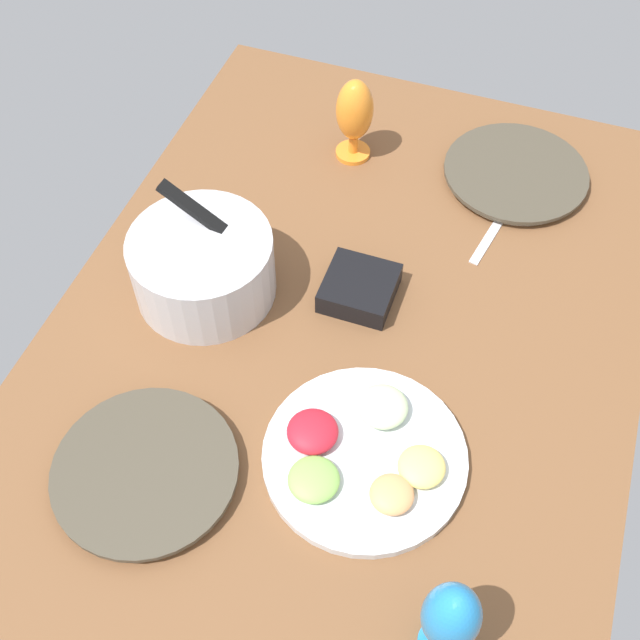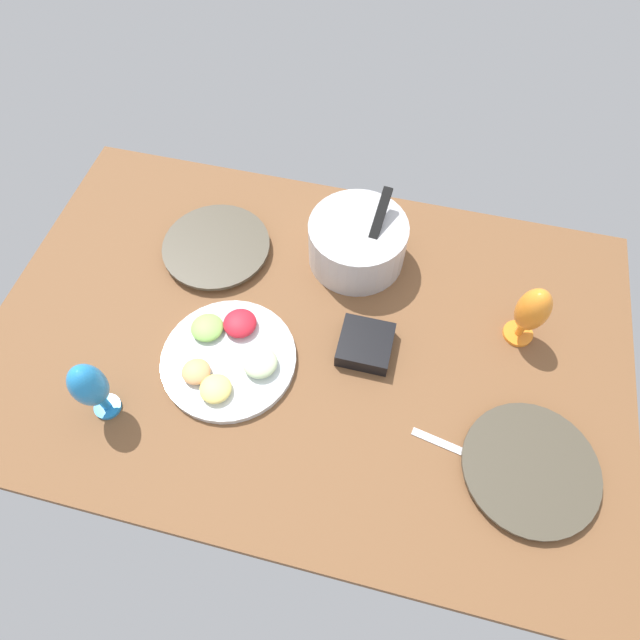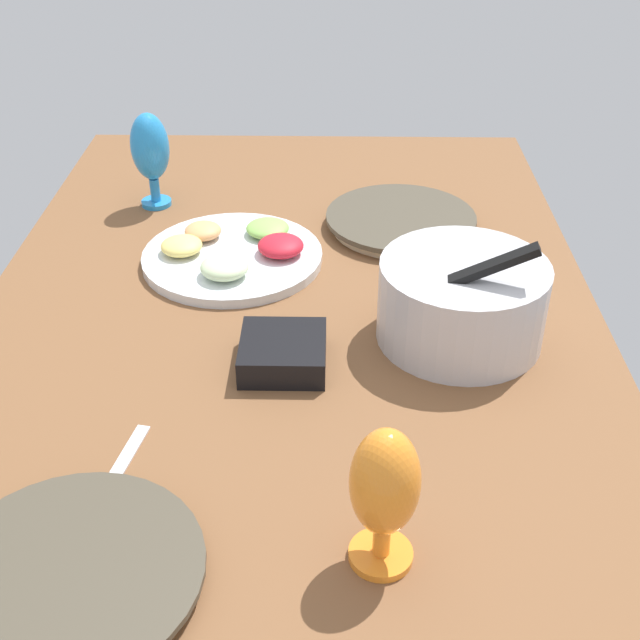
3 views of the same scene
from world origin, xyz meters
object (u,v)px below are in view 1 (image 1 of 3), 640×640
at_px(dinner_plate_right, 515,174).
at_px(hurricane_glass_orange, 355,113).
at_px(dinner_plate_left, 146,472).
at_px(fruit_platter, 364,454).
at_px(mixing_bowl, 203,264).
at_px(hurricane_glass_blue, 450,618).
at_px(square_bowl_black, 360,288).

xyz_separation_m(dinner_plate_right, hurricane_glass_orange, (-0.04, 0.34, 0.10)).
distance_m(dinner_plate_left, hurricane_glass_orange, 0.83).
xyz_separation_m(fruit_platter, hurricane_glass_orange, (0.68, 0.24, 0.09)).
distance_m(mixing_bowl, fruit_platter, 0.45).
relative_size(dinner_plate_right, hurricane_glass_blue, 1.52).
bearing_deg(dinner_plate_left, hurricane_glass_blue, -100.55).
distance_m(dinner_plate_left, dinner_plate_right, 0.96).
relative_size(dinner_plate_left, hurricane_glass_orange, 1.57).
bearing_deg(mixing_bowl, square_bowl_black, -73.89).
height_order(dinner_plate_left, hurricane_glass_orange, hurricane_glass_orange).
relative_size(mixing_bowl, square_bowl_black, 2.03).
bearing_deg(dinner_plate_right, fruit_platter, 171.93).
bearing_deg(hurricane_glass_orange, square_bowl_black, -160.00).
xyz_separation_m(dinner_plate_left, mixing_bowl, (0.38, 0.07, 0.06)).
bearing_deg(dinner_plate_left, mixing_bowl, 10.10).
xyz_separation_m(dinner_plate_right, mixing_bowl, (-0.49, 0.48, 0.06)).
bearing_deg(fruit_platter, square_bowl_black, 18.66).
bearing_deg(fruit_platter, hurricane_glass_orange, 19.38).
distance_m(mixing_bowl, hurricane_glass_blue, 0.74).
xyz_separation_m(dinner_plate_left, square_bowl_black, (0.46, -0.21, 0.01)).
height_order(dinner_plate_right, hurricane_glass_blue, hurricane_glass_blue).
distance_m(dinner_plate_left, square_bowl_black, 0.50).
distance_m(hurricane_glass_blue, square_bowl_black, 0.63).
relative_size(hurricane_glass_orange, hurricane_glass_blue, 0.96).
relative_size(hurricane_glass_orange, square_bowl_black, 1.46).
relative_size(dinner_plate_right, fruit_platter, 0.91).
bearing_deg(hurricane_glass_orange, dinner_plate_right, -83.03).
bearing_deg(mixing_bowl, hurricane_glass_orange, -17.65).
relative_size(fruit_platter, square_bowl_black, 2.57).
xyz_separation_m(dinner_plate_right, hurricane_glass_blue, (-0.96, -0.08, 0.11)).
relative_size(mixing_bowl, hurricane_glass_orange, 1.39).
xyz_separation_m(dinner_plate_left, dinner_plate_right, (0.87, -0.42, -0.00)).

